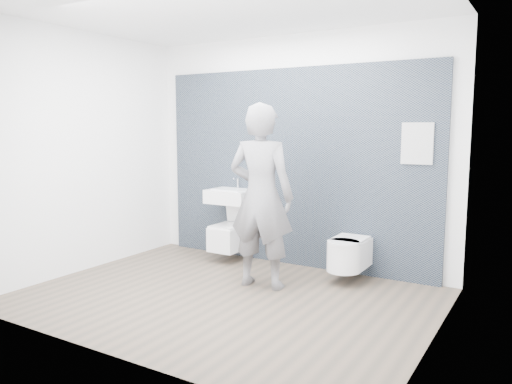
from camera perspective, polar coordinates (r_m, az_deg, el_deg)
The scene contains 8 objects.
ground at distance 5.12m, azimuth -3.54°, elevation -11.92°, with size 4.00×4.00×0.00m, color brown.
room_shell at distance 4.83m, azimuth -3.71°, elevation 7.92°, with size 4.00×4.00×4.00m.
tile_wall at distance 6.33m, azimuth 4.10°, elevation -8.12°, with size 3.60×0.06×2.40m, color black.
washbasin at distance 6.32m, azimuth -2.85°, elevation -0.44°, with size 0.57×0.43×0.43m.
toilet_square at distance 6.38m, azimuth -3.00°, elevation -5.01°, with size 0.36×0.52×0.70m.
toilet_rounded at distance 5.61m, azimuth 10.42°, elevation -6.97°, with size 0.37×0.62×0.34m.
info_placard at distance 5.80m, azimuth 17.34°, elevation -9.93°, with size 0.33×0.03×0.44m, color white.
visitor at distance 5.24m, azimuth 0.59°, elevation -0.51°, with size 0.71×0.47×1.95m, color gray.
Camera 1 is at (2.75, -3.97, 1.70)m, focal length 35.00 mm.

